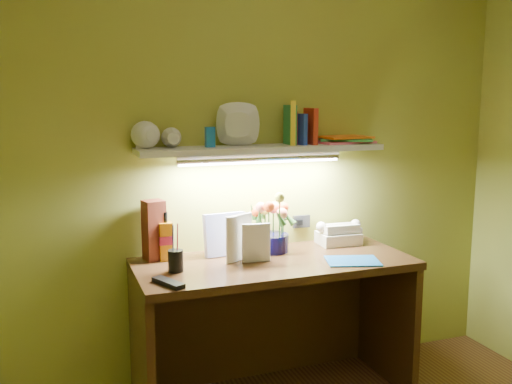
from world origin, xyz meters
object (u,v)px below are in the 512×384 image
at_px(flower_bouquet, 271,221).
at_px(whisky_bottle, 165,236).
at_px(desk, 274,330).
at_px(desk_clock, 356,234).
at_px(telephone, 338,232).

distance_m(flower_bouquet, whisky_bottle, 0.56).
bearing_deg(desk, desk_clock, 21.21).
bearing_deg(desk_clock, flower_bouquet, -161.69).
distance_m(desk, desk_clock, 0.76).
bearing_deg(whisky_bottle, desk, -20.54).
bearing_deg(desk, whisky_bottle, 159.46).
xyz_separation_m(desk, flower_bouquet, (0.05, 0.16, 0.54)).
xyz_separation_m(flower_bouquet, whisky_bottle, (-0.56, 0.03, -0.04)).
relative_size(flower_bouquet, desk_clock, 4.69).
bearing_deg(flower_bouquet, desk, -106.19).
bearing_deg(whisky_bottle, telephone, -0.83).
height_order(desk, flower_bouquet, flower_bouquet).
height_order(flower_bouquet, desk_clock, flower_bouquet).
bearing_deg(flower_bouquet, telephone, 1.95).
distance_m(telephone, desk_clock, 0.16).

